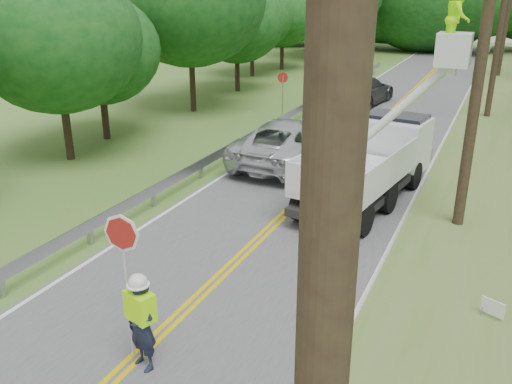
% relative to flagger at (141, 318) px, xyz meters
% --- Properties ---
extents(ground, '(140.00, 140.00, 0.00)m').
position_rel_flagger_xyz_m(ground, '(-0.30, -0.35, -1.07)').
color(ground, '#456323').
rests_on(ground, ground).
extents(road, '(7.20, 96.00, 0.03)m').
position_rel_flagger_xyz_m(road, '(-0.30, 13.65, -1.06)').
color(road, '#4C4C4F').
rests_on(road, ground).
extents(guardrail, '(0.18, 48.00, 0.77)m').
position_rel_flagger_xyz_m(guardrail, '(-4.32, 14.55, -0.52)').
color(guardrail, '#999CA0').
rests_on(guardrail, ground).
extents(utility_poles, '(1.60, 43.30, 10.00)m').
position_rel_flagger_xyz_m(utility_poles, '(4.70, 16.66, 4.20)').
color(utility_poles, black).
rests_on(utility_poles, ground).
extents(treeline_left, '(10.05, 54.68, 11.12)m').
position_rel_flagger_xyz_m(treeline_left, '(-11.03, 29.20, 4.58)').
color(treeline_left, '#332319').
rests_on(treeline_left, ground).
extents(flagger, '(1.15, 0.62, 2.95)m').
position_rel_flagger_xyz_m(flagger, '(0.00, 0.00, 0.00)').
color(flagger, '#191E33').
rests_on(flagger, road).
extents(bucket_truck, '(4.40, 7.12, 6.73)m').
position_rel_flagger_xyz_m(bucket_truck, '(1.96, 10.77, 0.46)').
color(bucket_truck, black).
rests_on(bucket_truck, road).
extents(suv_silver, '(3.16, 6.53, 1.79)m').
position_rel_flagger_xyz_m(suv_silver, '(-2.04, 12.74, -0.15)').
color(suv_silver, silver).
rests_on(suv_silver, road).
extents(suv_darkgrey, '(3.03, 6.08, 1.70)m').
position_rel_flagger_xyz_m(suv_darkgrey, '(-2.35, 25.16, -0.20)').
color(suv_darkgrey, '#3B3F43').
rests_on(suv_darkgrey, road).
extents(stop_sign_permanent, '(0.47, 0.34, 2.61)m').
position_rel_flagger_xyz_m(stop_sign_permanent, '(-4.91, 18.90, 0.67)').
color(stop_sign_permanent, '#999CA0').
rests_on(stop_sign_permanent, ground).
extents(yard_sign, '(0.46, 0.23, 0.71)m').
position_rel_flagger_xyz_m(yard_sign, '(5.81, 3.96, -0.56)').
color(yard_sign, white).
rests_on(yard_sign, ground).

